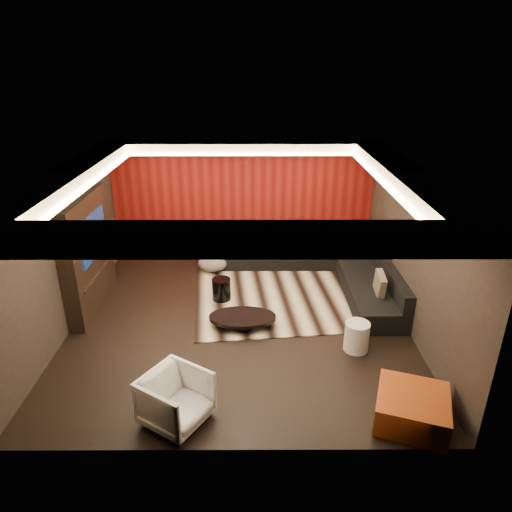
{
  "coord_description": "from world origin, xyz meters",
  "views": [
    {
      "loc": [
        0.27,
        -7.21,
        4.46
      ],
      "look_at": [
        0.3,
        0.6,
        1.05
      ],
      "focal_mm": 32.0,
      "sensor_mm": 36.0,
      "label": 1
    }
  ],
  "objects_px": {
    "drum_stool": "(221,289)",
    "armchair": "(176,399)",
    "sectional_sofa": "(321,266)",
    "orange_ottoman": "(412,408)",
    "coffee_table": "(243,321)",
    "white_side_table": "(357,337)"
  },
  "relations": [
    {
      "from": "sectional_sofa",
      "to": "white_side_table",
      "type": "bearing_deg",
      "value": -85.51
    },
    {
      "from": "drum_stool",
      "to": "orange_ottoman",
      "type": "relative_size",
      "value": 0.48
    },
    {
      "from": "coffee_table",
      "to": "drum_stool",
      "type": "bearing_deg",
      "value": 113.84
    },
    {
      "from": "coffee_table",
      "to": "orange_ottoman",
      "type": "xyz_separation_m",
      "value": [
        2.3,
        -2.32,
        0.08
      ]
    },
    {
      "from": "coffee_table",
      "to": "armchair",
      "type": "bearing_deg",
      "value": -109.33
    },
    {
      "from": "armchair",
      "to": "white_side_table",
      "type": "bearing_deg",
      "value": -26.72
    },
    {
      "from": "drum_stool",
      "to": "orange_ottoman",
      "type": "height_order",
      "value": "drum_stool"
    },
    {
      "from": "coffee_table",
      "to": "orange_ottoman",
      "type": "bearing_deg",
      "value": -45.3
    },
    {
      "from": "white_side_table",
      "to": "coffee_table",
      "type": "bearing_deg",
      "value": 159.49
    },
    {
      "from": "drum_stool",
      "to": "white_side_table",
      "type": "distance_m",
      "value": 2.89
    },
    {
      "from": "drum_stool",
      "to": "orange_ottoman",
      "type": "bearing_deg",
      "value": -50.48
    },
    {
      "from": "drum_stool",
      "to": "sectional_sofa",
      "type": "bearing_deg",
      "value": 26.24
    },
    {
      "from": "coffee_table",
      "to": "sectional_sofa",
      "type": "xyz_separation_m",
      "value": [
        1.68,
        2.04,
        0.14
      ]
    },
    {
      "from": "orange_ottoman",
      "to": "armchair",
      "type": "bearing_deg",
      "value": 180.0
    },
    {
      "from": "drum_stool",
      "to": "white_side_table",
      "type": "height_order",
      "value": "white_side_table"
    },
    {
      "from": "drum_stool",
      "to": "armchair",
      "type": "xyz_separation_m",
      "value": [
        -0.37,
        -3.32,
        0.12
      ]
    },
    {
      "from": "coffee_table",
      "to": "drum_stool",
      "type": "distance_m",
      "value": 1.1
    },
    {
      "from": "drum_stool",
      "to": "sectional_sofa",
      "type": "height_order",
      "value": "sectional_sofa"
    },
    {
      "from": "orange_ottoman",
      "to": "armchair",
      "type": "distance_m",
      "value": 3.12
    },
    {
      "from": "white_side_table",
      "to": "armchair",
      "type": "bearing_deg",
      "value": -149.22
    },
    {
      "from": "white_side_table",
      "to": "orange_ottoman",
      "type": "distance_m",
      "value": 1.66
    },
    {
      "from": "drum_stool",
      "to": "armchair",
      "type": "bearing_deg",
      "value": -96.41
    }
  ]
}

